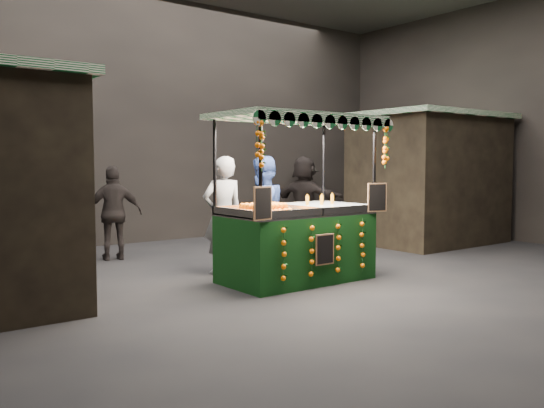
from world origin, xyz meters
TOP-DOWN VIEW (x-y plane):
  - ground at (0.00, 0.00)m, footprint 12.00×12.00m
  - market_hall at (0.00, 0.00)m, footprint 12.10×10.10m
  - neighbour_stall_right at (4.40, 1.50)m, footprint 3.00×2.20m
  - juice_stall at (-0.15, 0.15)m, footprint 2.32×1.37m
  - vendor_grey at (-0.68, 1.22)m, footprint 0.67×0.48m
  - vendor_blue at (-0.00, 1.18)m, footprint 1.00×0.88m
  - shopper_0 at (-3.18, 1.80)m, footprint 0.67×0.46m
  - shopper_1 at (4.11, 2.59)m, footprint 0.96×0.85m
  - shopper_2 at (-1.50, 3.31)m, footprint 0.98×0.60m
  - shopper_3 at (3.71, 4.49)m, footprint 1.20×1.15m
  - shopper_4 at (-2.69, 3.68)m, footprint 0.88×0.58m
  - shopper_5 at (2.56, 3.20)m, footprint 0.94×1.71m

SIDE VIEW (x-z plane):
  - ground at x=0.00m, z-range 0.00..0.00m
  - juice_stall at x=-0.15m, z-range -0.43..1.82m
  - shopper_2 at x=-1.50m, z-range 0.00..1.56m
  - shopper_3 at x=3.71m, z-range 0.00..1.64m
  - shopper_1 at x=4.11m, z-range 0.00..1.66m
  - vendor_grey at x=-0.68m, z-range 0.00..1.71m
  - vendor_blue at x=0.00m, z-range 0.00..1.72m
  - shopper_5 at x=2.56m, z-range 0.00..1.76m
  - shopper_4 at x=-2.69m, z-range 0.00..1.77m
  - shopper_0 at x=-3.18m, z-range 0.00..1.79m
  - neighbour_stall_right at x=4.40m, z-range 0.01..2.61m
  - market_hall at x=0.00m, z-range 0.86..5.91m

